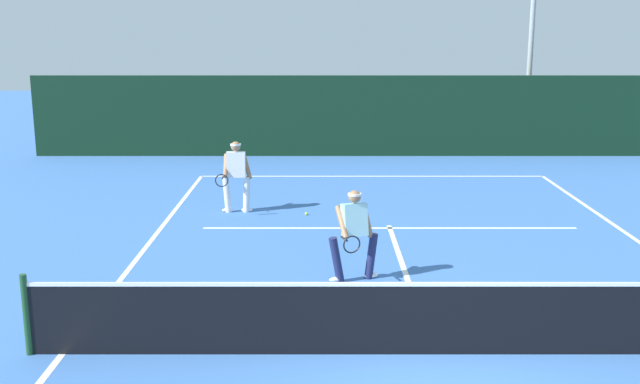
# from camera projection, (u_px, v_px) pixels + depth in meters

# --- Properties ---
(ground_plane) EXTENTS (80.00, 80.00, 0.00)m
(ground_plane) POSITION_uv_depth(u_px,v_px,m) (434.00, 354.00, 9.74)
(ground_plane) COLOR #3C6BB1
(court_line_baseline_far) EXTENTS (9.74, 0.10, 0.01)m
(court_line_baseline_far) POSITION_uv_depth(u_px,v_px,m) (373.00, 176.00, 21.19)
(court_line_baseline_far) COLOR white
(court_line_baseline_far) RESTS_ON ground_plane
(court_line_sideline_left) EXTENTS (0.10, 23.47, 0.01)m
(court_line_sideline_left) POSITION_uv_depth(u_px,v_px,m) (64.00, 354.00, 9.75)
(court_line_sideline_left) COLOR white
(court_line_sideline_left) RESTS_ON ground_plane
(court_line_service) EXTENTS (7.94, 0.10, 0.01)m
(court_line_service) POSITION_uv_depth(u_px,v_px,m) (391.00, 228.00, 15.78)
(court_line_service) COLOR white
(court_line_service) RESTS_ON ground_plane
(court_line_centre) EXTENTS (0.10, 6.40, 0.01)m
(court_line_centre) POSITION_uv_depth(u_px,v_px,m) (407.00, 274.00, 12.86)
(court_line_centre) COLOR white
(court_line_centre) RESTS_ON ground_plane
(tennis_net) EXTENTS (10.68, 0.09, 1.10)m
(tennis_net) POSITION_uv_depth(u_px,v_px,m) (436.00, 318.00, 9.63)
(tennis_net) COLOR #1E4723
(tennis_net) RESTS_ON ground_plane
(player_near) EXTENTS (0.89, 0.91, 1.56)m
(player_near) POSITION_uv_depth(u_px,v_px,m) (355.00, 232.00, 12.38)
(player_near) COLOR #1E234C
(player_near) RESTS_ON ground_plane
(player_far) EXTENTS (0.77, 0.88, 1.65)m
(player_far) POSITION_uv_depth(u_px,v_px,m) (237.00, 173.00, 16.94)
(player_far) COLOR silver
(player_far) RESTS_ON ground_plane
(tennis_ball) EXTENTS (0.07, 0.07, 0.07)m
(tennis_ball) POSITION_uv_depth(u_px,v_px,m) (308.00, 214.00, 16.86)
(tennis_ball) COLOR #D1E033
(tennis_ball) RESTS_ON ground_plane
(back_fence_windscreen) EXTENTS (21.67, 0.12, 2.63)m
(back_fence_windscreen) POSITION_uv_depth(u_px,v_px,m) (367.00, 116.00, 24.23)
(back_fence_windscreen) COLOR black
(back_fence_windscreen) RESTS_ON ground_plane
(light_pole) EXTENTS (0.55, 0.44, 6.76)m
(light_pole) POSITION_uv_depth(u_px,v_px,m) (533.00, 25.00, 25.26)
(light_pole) COLOR #9EA39E
(light_pole) RESTS_ON ground_plane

